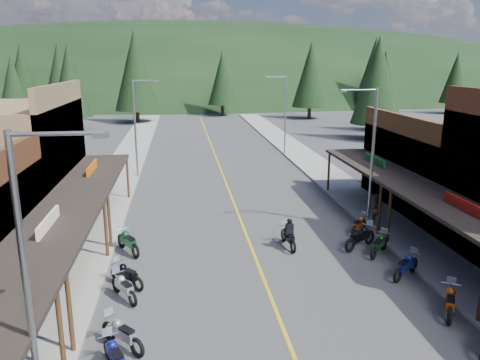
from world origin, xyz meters
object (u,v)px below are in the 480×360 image
object	(u,v)px
pine_10	(70,81)
pine_11	(377,80)
streetlight_0	(33,283)
shop_west_3	(0,167)
streetlight_1	(137,124)
pine_5	(375,68)
pine_4	(311,74)
bike_east_9	(379,244)
bike_west_7	(122,332)
streetlight_2	(370,153)
pine_2	(135,70)
bike_west_8	(124,286)
bike_west_9	(127,274)
shop_east_3	(448,170)
pine_1	(59,74)
bike_west_10	(128,241)
pine_8	(14,92)
bike_east_11	(359,224)
bike_east_8	(406,265)
rider_on_bike	(288,235)
pine_6	(456,78)
pedestrian_east_b	(375,209)
streetlight_3	(284,111)
bike_east_10	(360,236)
bike_west_6	(115,355)
bike_east_7	(450,300)
pine_7	(22,73)
pine_3	(222,78)

from	to	relation	value
pine_10	pine_11	world-z (taller)	pine_11
streetlight_0	shop_west_3	bearing A→B (deg)	111.55
shop_west_3	streetlight_1	bearing A→B (deg)	57.44
shop_west_3	pine_5	world-z (taller)	pine_5
streetlight_0	pine_5	size ratio (longest dim) A/B	0.57
pine_4	bike_east_9	size ratio (longest dim) A/B	6.03
streetlight_1	bike_west_7	world-z (taller)	streetlight_1
streetlight_2	pine_2	xyz separation A→B (m)	(-16.95, 50.00, 3.53)
pine_11	bike_east_9	size ratio (longest dim) A/B	5.98
streetlight_1	bike_west_8	world-z (taller)	streetlight_1
bike_west_7	bike_west_9	size ratio (longest dim) A/B	1.04
shop_east_3	pine_2	size ratio (longest dim) A/B	0.78
pine_1	pine_4	world-z (taller)	same
pine_1	shop_west_3	bearing A→B (deg)	-80.13
bike_west_10	bike_west_9	bearing A→B (deg)	-115.33
streetlight_1	pine_8	xyz separation A→B (m)	(-15.05, 18.00, 1.52)
streetlight_2	bike_east_11	distance (m)	4.02
bike_west_10	bike_east_8	world-z (taller)	bike_west_10
pine_5	rider_on_bike	world-z (taller)	pine_5
shop_west_3	rider_on_bike	world-z (taller)	shop_west_3
pine_6	bike_east_8	size ratio (longest dim) A/B	5.22
pine_5	pedestrian_east_b	xyz separation A→B (m)	(-26.35, -63.57, -6.94)
bike_west_8	bike_east_9	world-z (taller)	bike_east_9
streetlight_0	streetlight_3	world-z (taller)	same
streetlight_3	bike_west_8	bearing A→B (deg)	-114.18
shop_west_3	bike_east_9	size ratio (longest dim) A/B	5.26
bike_east_11	rider_on_bike	xyz separation A→B (m)	(-4.40, -1.54, 0.12)
bike_east_10	shop_east_3	bearing A→B (deg)	93.48
streetlight_1	pine_11	size ratio (longest dim) A/B	0.65
shop_east_3	pedestrian_east_b	distance (m)	6.90
bike_west_10	pine_2	bearing A→B (deg)	63.93
bike_west_6	bike_east_10	bearing A→B (deg)	11.15
pedestrian_east_b	pine_4	bearing A→B (deg)	-99.74
pine_11	bike_west_10	size ratio (longest dim) A/B	5.33
streetlight_0	bike_east_7	size ratio (longest dim) A/B	3.72
pine_6	bike_east_7	size ratio (longest dim) A/B	5.12
bike_east_9	streetlight_3	bearing A→B (deg)	131.16
pine_7	bike_west_7	distance (m)	82.71
pine_4	bike_east_8	distance (m)	59.76
pine_4	streetlight_1	bearing A→B (deg)	-123.29
pine_7	pine_8	size ratio (longest dim) A/B	1.25
shop_west_3	pedestrian_east_b	size ratio (longest dim) A/B	6.04
pine_3	pine_10	size ratio (longest dim) A/B	0.95
pine_3	bike_west_9	bearing A→B (deg)	-98.90
pine_10	rider_on_bike	world-z (taller)	pine_10
pine_10	bike_west_9	world-z (taller)	pine_10
pine_4	bike_west_9	bearing A→B (deg)	-112.59
bike_east_11	pine_2	bearing A→B (deg)	150.11
pine_3	pine_11	size ratio (longest dim) A/B	0.89
streetlight_0	bike_east_11	distance (m)	19.21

